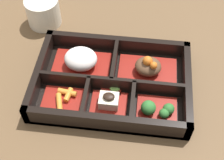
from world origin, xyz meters
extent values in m
plane|color=brown|center=(0.00, 0.00, 0.00)|extent=(3.00, 3.00, 0.00)
cube|color=black|center=(0.00, 0.00, 0.01)|extent=(0.33, 0.22, 0.01)
cube|color=black|center=(0.00, -0.11, 0.02)|extent=(0.33, 0.01, 0.05)
cube|color=black|center=(0.00, 0.11, 0.02)|extent=(0.33, 0.01, 0.05)
cube|color=black|center=(-0.16, 0.00, 0.02)|extent=(0.01, 0.22, 0.05)
cube|color=black|center=(0.16, 0.00, 0.02)|extent=(0.01, 0.22, 0.05)
cube|color=black|center=(0.00, -0.01, 0.02)|extent=(0.30, 0.01, 0.05)
cube|color=black|center=(-0.05, -0.06, 0.02)|extent=(0.01, 0.09, 0.05)
cube|color=black|center=(0.05, -0.06, 0.02)|extent=(0.01, 0.09, 0.05)
cube|color=black|center=(0.00, 0.04, 0.02)|extent=(0.01, 0.11, 0.05)
cube|color=maroon|center=(-0.07, 0.04, 0.01)|extent=(0.13, 0.09, 0.01)
ellipsoid|color=silver|center=(-0.07, 0.04, 0.04)|extent=(0.07, 0.06, 0.04)
cube|color=maroon|center=(0.07, 0.04, 0.01)|extent=(0.13, 0.09, 0.01)
ellipsoid|color=brown|center=(0.07, 0.04, 0.03)|extent=(0.06, 0.05, 0.03)
sphere|color=#D1661E|center=(0.07, 0.04, 0.05)|extent=(0.02, 0.02, 0.02)
sphere|color=#D1661E|center=(0.07, 0.04, 0.05)|extent=(0.02, 0.02, 0.02)
sphere|color=#D1661E|center=(0.09, 0.03, 0.05)|extent=(0.02, 0.02, 0.02)
cube|color=maroon|center=(-0.10, -0.05, 0.01)|extent=(0.08, 0.06, 0.01)
cylinder|color=orange|center=(-0.10, -0.07, 0.02)|extent=(0.02, 0.04, 0.01)
cylinder|color=orange|center=(-0.09, -0.05, 0.02)|extent=(0.02, 0.03, 0.01)
cylinder|color=orange|center=(-0.09, -0.04, 0.02)|extent=(0.04, 0.02, 0.01)
cube|color=maroon|center=(0.00, -0.05, 0.01)|extent=(0.08, 0.06, 0.01)
cube|color=beige|center=(0.00, -0.05, 0.03)|extent=(0.04, 0.03, 0.02)
ellipsoid|color=black|center=(0.00, -0.05, 0.04)|extent=(0.02, 0.02, 0.01)
cube|color=maroon|center=(0.10, -0.05, 0.01)|extent=(0.08, 0.06, 0.01)
sphere|color=#2D6B2D|center=(0.12, -0.06, 0.03)|extent=(0.02, 0.02, 0.02)
sphere|color=#2D6B2D|center=(0.08, -0.06, 0.03)|extent=(0.03, 0.03, 0.03)
sphere|color=#2D6B2D|center=(0.11, -0.07, 0.03)|extent=(0.02, 0.02, 0.02)
sphere|color=#2D6B2D|center=(0.12, -0.06, 0.03)|extent=(0.02, 0.02, 0.02)
cube|color=maroon|center=(0.00, -0.01, 0.01)|extent=(0.04, 0.04, 0.01)
cylinder|color=#75A84C|center=(0.01, -0.02, 0.02)|extent=(0.02, 0.02, 0.01)
cylinder|color=#75A84C|center=(0.01, -0.01, 0.02)|extent=(0.03, 0.03, 0.00)
cylinder|color=#75A84C|center=(0.01, -0.01, 0.02)|extent=(0.02, 0.02, 0.00)
cylinder|color=#75A84C|center=(0.01, -0.01, 0.02)|extent=(0.02, 0.02, 0.01)
cylinder|color=beige|center=(-0.20, 0.19, 0.04)|extent=(0.08, 0.08, 0.07)
cylinder|color=#597A38|center=(-0.20, 0.19, 0.07)|extent=(0.07, 0.07, 0.01)
camera|label=1|loc=(0.05, -0.40, 0.56)|focal=50.00mm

